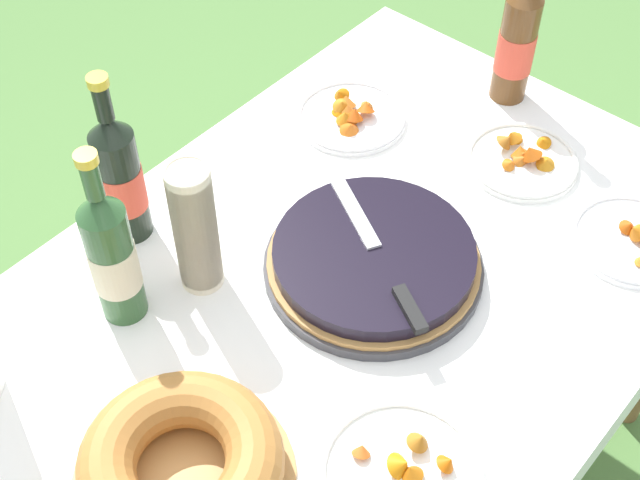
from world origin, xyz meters
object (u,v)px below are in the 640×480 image
(cider_bottle_green, at_px, (112,256))
(cider_bottle_amber, at_px, (517,42))
(serving_knife, at_px, (382,259))
(snack_plate_right, at_px, (402,474))
(bundt_cake, at_px, (181,464))
(snack_plate_far, at_px, (522,159))
(cup_stack, at_px, (195,229))
(juice_bottle_red, at_px, (120,177))
(snack_plate_left, at_px, (635,239))
(snack_plate_near, at_px, (351,115))
(berry_tart, at_px, (374,260))

(cider_bottle_green, relative_size, cider_bottle_amber, 1.00)
(serving_knife, bearing_deg, snack_plate_right, 161.95)
(bundt_cake, xyz_separation_m, snack_plate_far, (0.87, -0.01, -0.03))
(serving_knife, distance_m, cup_stack, 0.30)
(serving_knife, xyz_separation_m, juice_bottle_red, (-0.19, 0.41, 0.07))
(juice_bottle_red, height_order, snack_plate_left, juice_bottle_red)
(snack_plate_near, xyz_separation_m, snack_plate_left, (0.07, -0.58, -0.00))
(cup_stack, relative_size, snack_plate_near, 1.16)
(juice_bottle_red, bearing_deg, bundt_cake, -122.56)
(snack_plate_right, bearing_deg, juice_bottle_red, 84.27)
(cider_bottle_amber, bearing_deg, snack_plate_right, -156.47)
(cider_bottle_amber, relative_size, snack_plate_near, 1.56)
(serving_knife, xyz_separation_m, snack_plate_far, (0.41, -0.02, -0.05))
(cup_stack, relative_size, cider_bottle_green, 0.74)
(serving_knife, height_order, snack_plate_left, serving_knife)
(cider_bottle_green, relative_size, snack_plate_near, 1.56)
(berry_tart, bearing_deg, snack_plate_left, -41.38)
(cider_bottle_amber, bearing_deg, cider_bottle_green, 169.06)
(bundt_cake, relative_size, snack_plate_left, 1.49)
(bundt_cake, relative_size, snack_plate_far, 1.49)
(snack_plate_right, bearing_deg, snack_plate_far, 18.52)
(juice_bottle_red, bearing_deg, snack_plate_right, -95.73)
(juice_bottle_red, relative_size, snack_plate_right, 1.44)
(berry_tart, relative_size, serving_knife, 1.09)
(cup_stack, bearing_deg, bundt_cake, -138.08)
(serving_knife, relative_size, snack_plate_right, 1.45)
(serving_knife, bearing_deg, bundt_cake, 120.06)
(cider_bottle_green, distance_m, snack_plate_near, 0.62)
(cider_bottle_amber, relative_size, snack_plate_right, 1.46)
(juice_bottle_red, relative_size, snack_plate_far, 1.59)
(cup_stack, distance_m, snack_plate_right, 0.49)
(berry_tart, relative_size, snack_plate_near, 1.69)
(snack_plate_near, distance_m, snack_plate_far, 0.35)
(cider_bottle_amber, xyz_separation_m, snack_plate_far, (-0.16, -0.13, -0.12))
(serving_knife, distance_m, snack_plate_far, 0.41)
(cider_bottle_green, relative_size, juice_bottle_red, 1.02)
(juice_bottle_red, relative_size, snack_plate_left, 1.58)
(serving_knife, distance_m, cider_bottle_green, 0.43)
(cup_stack, height_order, juice_bottle_red, juice_bottle_red)
(berry_tart, xyz_separation_m, juice_bottle_red, (-0.21, 0.38, 0.10))
(cider_bottle_green, bearing_deg, bundt_cake, -116.28)
(cup_stack, bearing_deg, juice_bottle_red, 90.97)
(cup_stack, bearing_deg, serving_knife, -50.82)
(juice_bottle_red, bearing_deg, cup_stack, -89.03)
(cider_bottle_amber, relative_size, juice_bottle_red, 1.01)
(cider_bottle_green, height_order, snack_plate_far, cider_bottle_green)
(snack_plate_near, height_order, snack_plate_left, snack_plate_left)
(cider_bottle_amber, distance_m, snack_plate_left, 0.46)
(bundt_cake, relative_size, cup_stack, 1.25)
(snack_plate_near, bearing_deg, serving_knife, -133.69)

